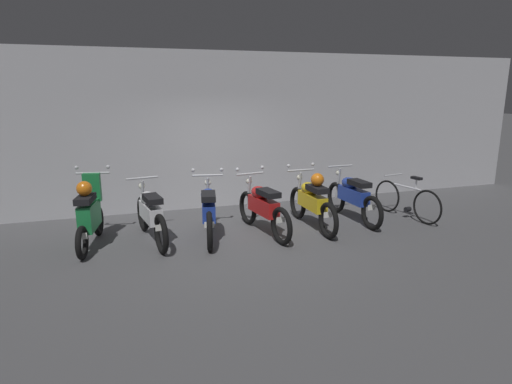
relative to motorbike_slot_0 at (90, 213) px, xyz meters
name	(u,v)px	position (x,y,z in m)	size (l,w,h in m)	color
ground_plane	(239,238)	(2.45, -0.38, -0.57)	(80.00, 80.00, 0.00)	#4C4C4F
back_wall	(209,131)	(2.45, 1.96, 1.11)	(16.00, 0.30, 3.36)	#ADADB2
motorbike_slot_0	(90,213)	(0.00, 0.00, 0.00)	(0.58, 1.67, 1.29)	black
motorbike_slot_1	(150,213)	(0.97, -0.05, -0.08)	(0.56, 1.94, 1.03)	black
motorbike_slot_2	(209,210)	(1.96, -0.15, -0.08)	(0.62, 1.93, 1.15)	black
motorbike_slot_3	(263,207)	(2.93, -0.24, -0.08)	(0.58, 1.94, 1.15)	black
motorbike_slot_4	(312,201)	(3.92, -0.21, -0.04)	(0.59, 1.95, 1.15)	black
motorbike_slot_5	(353,196)	(4.90, -0.01, -0.08)	(0.56, 1.95, 1.03)	black
bicycle	(406,200)	(6.03, -0.20, -0.21)	(0.51, 1.71, 0.89)	black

